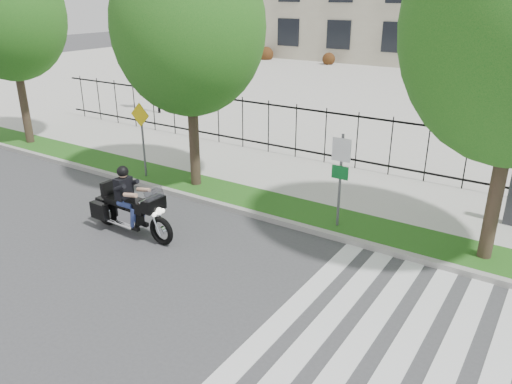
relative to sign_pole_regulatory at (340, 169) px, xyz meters
The scene contains 12 objects.
ground 5.10m from the sign_pole_regulatory, 107.31° to the right, with size 120.00×120.00×0.00m, color #3D3D3F.
curb 2.24m from the sign_pole_regulatory, 161.45° to the right, with size 60.00×0.20×0.15m, color #9A9891.
grass_verge 2.22m from the sign_pole_regulatory, 165.43° to the left, with size 60.00×1.50×0.15m, color #225014.
sidewalk 3.61m from the sign_pole_regulatory, 116.43° to the left, with size 60.00×3.50×0.15m, color #ADABA2.
plaza 20.54m from the sign_pole_regulatory, 94.00° to the left, with size 80.00×34.00×0.10m, color #ADABA2.
iron_fence 4.87m from the sign_pole_regulatory, 107.17° to the left, with size 30.00×0.06×2.00m, color black, non-canonical shape.
lamp_post_left 15.41m from the sign_pole_regulatory, 151.07° to the left, with size 1.06×0.70×4.25m.
street_tree_0 14.40m from the sign_pole_regulatory, behind, with size 4.24×4.24×7.38m.
street_tree_1 6.09m from the sign_pole_regulatory, behind, with size 4.49×4.49×7.43m.
sign_pole_regulatory is the anchor object (origin of this frame).
sign_pole_warning 7.03m from the sign_pole_regulatory, behind, with size 0.78×0.09×2.49m.
motorcycle_rider 5.49m from the sign_pole_regulatory, 145.00° to the right, with size 2.88×0.85×2.22m.
Camera 1 is at (6.19, -6.62, 5.92)m, focal length 35.00 mm.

